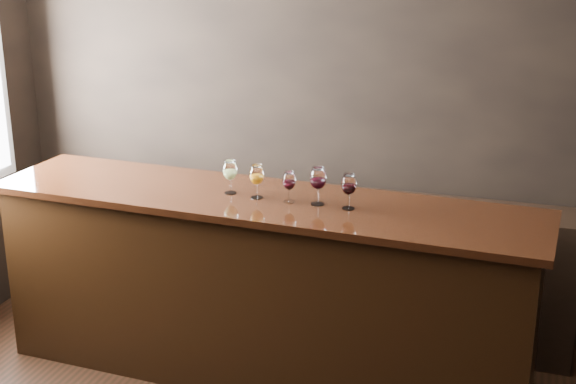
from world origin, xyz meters
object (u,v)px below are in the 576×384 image
(glass_red_b, at_px, (318,179))
(glass_red_c, at_px, (349,185))
(glass_amber, at_px, (257,176))
(back_bar_shelf, at_px, (367,265))
(bar_counter, at_px, (262,292))
(glass_red_a, at_px, (289,181))
(glass_white, at_px, (230,171))

(glass_red_b, distance_m, glass_red_c, 0.18)
(glass_amber, xyz_separation_m, glass_red_c, (0.55, -0.02, 0.00))
(back_bar_shelf, bearing_deg, glass_red_b, -99.83)
(bar_counter, bearing_deg, glass_amber, -150.07)
(bar_counter, distance_m, glass_red_c, 0.90)
(back_bar_shelf, bearing_deg, glass_amber, -123.30)
(bar_counter, height_order, glass_red_c, glass_red_c)
(glass_red_b, bearing_deg, glass_red_a, -176.27)
(glass_red_a, bearing_deg, back_bar_shelf, 68.84)
(glass_red_a, distance_m, glass_red_b, 0.17)
(back_bar_shelf, relative_size, glass_red_c, 13.20)
(bar_counter, distance_m, glass_red_a, 0.74)
(back_bar_shelf, xyz_separation_m, glass_red_a, (-0.30, -0.77, 0.79))
(glass_red_a, distance_m, glass_red_c, 0.35)
(glass_amber, relative_size, glass_red_c, 0.98)
(glass_red_a, relative_size, glass_red_c, 0.89)
(bar_counter, relative_size, glass_red_c, 15.62)
(glass_amber, relative_size, glass_red_b, 0.91)
(back_bar_shelf, distance_m, glass_red_b, 1.12)
(glass_white, height_order, glass_amber, glass_white)
(glass_white, xyz_separation_m, glass_red_a, (0.38, -0.05, -0.01))
(back_bar_shelf, bearing_deg, bar_counter, -122.56)
(bar_counter, distance_m, glass_red_b, 0.82)
(glass_red_a, bearing_deg, glass_amber, 176.55)
(bar_counter, height_order, glass_white, glass_white)
(glass_red_b, bearing_deg, back_bar_shelf, 80.17)
(bar_counter, relative_size, glass_white, 15.78)
(back_bar_shelf, height_order, glass_red_a, glass_red_a)
(back_bar_shelf, height_order, glass_red_c, glass_red_c)
(glass_amber, relative_size, glass_red_a, 1.09)
(glass_white, relative_size, glass_red_a, 1.11)
(glass_red_b, height_order, glass_red_c, glass_red_b)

